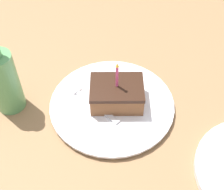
% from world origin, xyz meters
% --- Properties ---
extents(ground_plane, '(2.40, 2.40, 0.04)m').
position_xyz_m(ground_plane, '(0.00, 0.00, -0.02)').
color(ground_plane, olive).
rests_on(ground_plane, ground).
extents(plate, '(0.29, 0.29, 0.02)m').
position_xyz_m(plate, '(0.02, 0.03, 0.01)').
color(plate, silver).
rests_on(plate, ground_plane).
extents(cake_slice, '(0.09, 0.12, 0.12)m').
position_xyz_m(cake_slice, '(0.02, 0.02, 0.04)').
color(cake_slice, brown).
rests_on(cake_slice, plate).
extents(fork, '(0.13, 0.14, 0.00)m').
position_xyz_m(fork, '(0.03, 0.09, 0.02)').
color(fork, silver).
rests_on(fork, plate).
extents(bottle, '(0.07, 0.07, 0.20)m').
position_xyz_m(bottle, '(0.02, 0.26, 0.08)').
color(bottle, '#599959').
rests_on(bottle, ground_plane).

